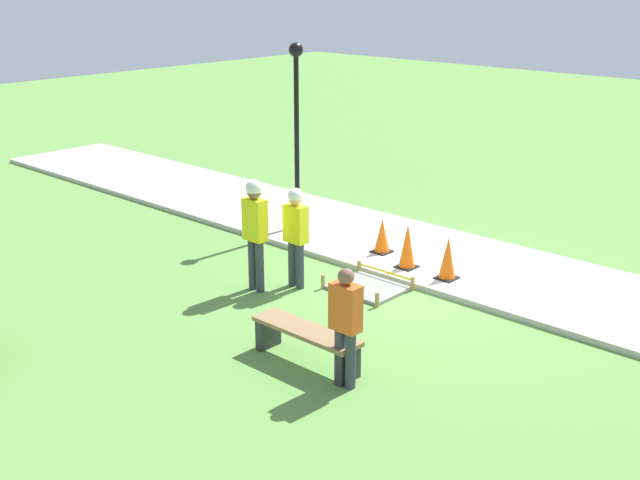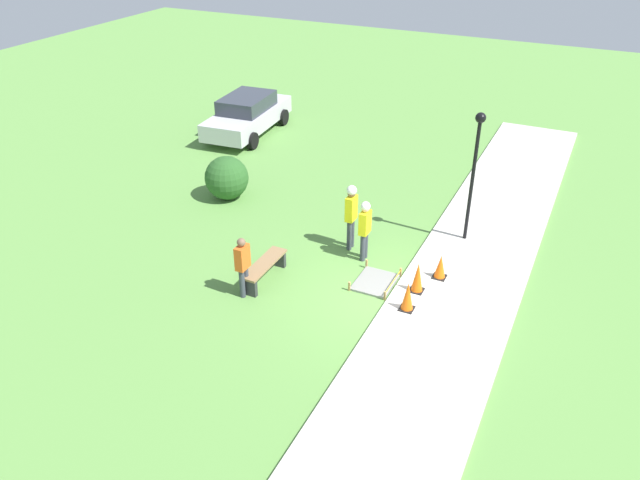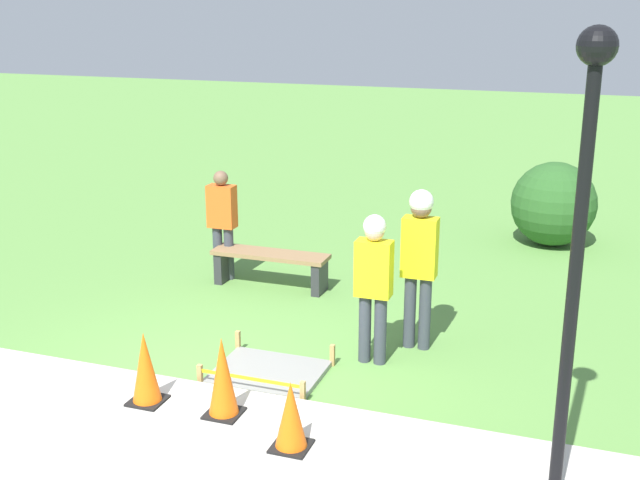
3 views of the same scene
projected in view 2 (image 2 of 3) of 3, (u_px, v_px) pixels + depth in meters
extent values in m
plane|color=#5B8E42|center=(388.00, 300.00, 15.32)|extent=(60.00, 60.00, 0.00)
cube|color=#BCB7AD|center=(447.00, 315.00, 14.74)|extent=(28.00, 2.96, 0.10)
cube|color=gray|center=(375.00, 282.00, 15.96)|extent=(1.17, 0.95, 0.06)
cube|color=tan|center=(385.00, 296.00, 15.28)|extent=(0.05, 0.05, 0.25)
cube|color=tan|center=(401.00, 272.00, 16.19)|extent=(0.05, 0.05, 0.25)
cube|color=tan|center=(349.00, 286.00, 15.63)|extent=(0.05, 0.05, 0.25)
cube|color=tan|center=(367.00, 264.00, 16.54)|extent=(0.05, 0.05, 0.25)
cube|color=yellow|center=(393.00, 282.00, 15.70)|extent=(1.17, 0.00, 0.04)
cube|color=black|center=(407.00, 308.00, 14.85)|extent=(0.34, 0.34, 0.02)
cone|color=orange|center=(408.00, 296.00, 14.66)|extent=(0.29, 0.29, 0.72)
cube|color=black|center=(416.00, 290.00, 15.51)|extent=(0.34, 0.34, 0.02)
cone|color=orange|center=(418.00, 277.00, 15.31)|extent=(0.29, 0.29, 0.78)
cube|color=black|center=(439.00, 277.00, 16.03)|extent=(0.34, 0.34, 0.02)
cone|color=orange|center=(440.00, 266.00, 15.87)|extent=(0.29, 0.29, 0.62)
cube|color=#2D2D33|center=(249.00, 287.00, 15.42)|extent=(0.12, 0.40, 0.45)
cube|color=#2D2D33|center=(278.00, 258.00, 16.58)|extent=(0.12, 0.40, 0.45)
cube|color=olive|center=(264.00, 264.00, 15.87)|extent=(1.69, 0.44, 0.06)
cylinder|color=#383D47|center=(363.00, 248.00, 16.73)|extent=(0.14, 0.14, 0.80)
cylinder|color=#383D47|center=(365.00, 244.00, 16.87)|extent=(0.14, 0.14, 0.80)
cube|color=yellow|center=(365.00, 223.00, 16.44)|extent=(0.40, 0.22, 0.64)
sphere|color=tan|center=(366.00, 208.00, 16.22)|extent=(0.22, 0.22, 0.22)
sphere|color=white|center=(366.00, 206.00, 16.19)|extent=(0.25, 0.25, 0.25)
cylinder|color=#383D47|center=(349.00, 235.00, 17.22)|extent=(0.14, 0.14, 0.89)
cylinder|color=#383D47|center=(352.00, 232.00, 17.36)|extent=(0.14, 0.14, 0.89)
cube|color=yellow|center=(351.00, 208.00, 16.89)|extent=(0.40, 0.22, 0.70)
sphere|color=brown|center=(352.00, 193.00, 16.65)|extent=(0.24, 0.24, 0.24)
sphere|color=white|center=(352.00, 190.00, 16.61)|extent=(0.28, 0.28, 0.28)
cylinder|color=#383D47|center=(242.00, 283.00, 15.27)|extent=(0.14, 0.14, 0.78)
cylinder|color=#383D47|center=(246.00, 280.00, 15.41)|extent=(0.14, 0.14, 0.78)
cube|color=#E55B1E|center=(242.00, 257.00, 14.99)|extent=(0.40, 0.22, 0.62)
sphere|color=brown|center=(241.00, 242.00, 14.78)|extent=(0.21, 0.21, 0.21)
cylinder|color=black|center=(472.00, 183.00, 16.91)|extent=(0.10, 0.10, 3.47)
sphere|color=black|center=(481.00, 118.00, 15.99)|extent=(0.28, 0.28, 0.28)
cube|color=#BCBCC1|center=(248.00, 118.00, 25.01)|extent=(4.80, 2.18, 0.67)
cube|color=#2D333D|center=(247.00, 103.00, 24.70)|extent=(2.45, 1.77, 0.57)
cylinder|color=black|center=(244.00, 112.00, 26.62)|extent=(0.67, 0.29, 0.65)
cylinder|color=black|center=(283.00, 117.00, 26.06)|extent=(0.67, 0.29, 0.65)
cylinder|color=black|center=(211.00, 135.00, 24.29)|extent=(0.67, 0.29, 0.65)
cylinder|color=black|center=(252.00, 141.00, 23.73)|extent=(0.67, 0.29, 0.65)
sphere|color=#285623|center=(227.00, 178.00, 19.89)|extent=(1.40, 1.40, 1.40)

